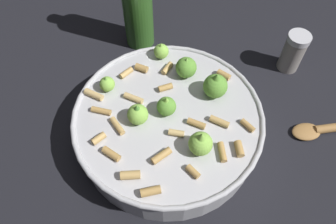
# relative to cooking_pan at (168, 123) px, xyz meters

# --- Properties ---
(ground_plane) EXTENTS (2.40, 2.40, 0.00)m
(ground_plane) POSITION_rel_cooking_pan_xyz_m (-0.00, -0.00, -0.04)
(ground_plane) COLOR black
(cooking_pan) EXTENTS (0.32, 0.32, 0.12)m
(cooking_pan) POSITION_rel_cooking_pan_xyz_m (0.00, 0.00, 0.00)
(cooking_pan) COLOR #B7B7BC
(cooking_pan) RESTS_ON ground
(pepper_shaker) EXTENTS (0.04, 0.04, 0.09)m
(pepper_shaker) POSITION_rel_cooking_pan_xyz_m (0.29, 0.07, 0.00)
(pepper_shaker) COLOR gray
(pepper_shaker) RESTS_ON ground
(olive_oil_bottle) EXTENTS (0.06, 0.06, 0.25)m
(olive_oil_bottle) POSITION_rel_cooking_pan_xyz_m (0.02, 0.25, 0.07)
(olive_oil_bottle) COLOR #336023
(olive_oil_bottle) RESTS_ON ground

